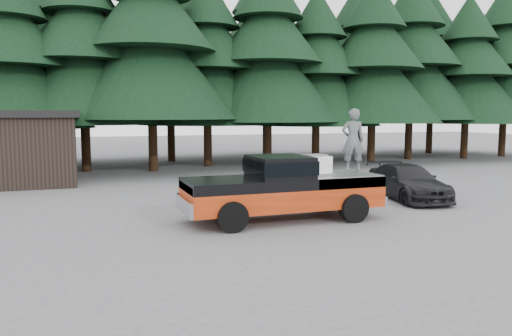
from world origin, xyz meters
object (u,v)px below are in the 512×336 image
object	(u,v)px
air_compressor	(315,166)
man_on_bed	(353,140)
parked_car	(407,182)
pickup_truck	(282,198)

from	to	relation	value
air_compressor	man_on_bed	bearing A→B (deg)	4.63
air_compressor	man_on_bed	distance (m)	1.74
man_on_bed	parked_car	xyz separation A→B (m)	(3.30, 1.58, -1.69)
pickup_truck	parked_car	bearing A→B (deg)	17.90
pickup_truck	parked_car	xyz separation A→B (m)	(5.82, 1.88, -0.03)
air_compressor	man_on_bed	world-z (taller)	man_on_bed
pickup_truck	air_compressor	distance (m)	1.37
pickup_truck	man_on_bed	bearing A→B (deg)	6.71
pickup_truck	man_on_bed	size ratio (longest dim) A/B	3.02
pickup_truck	man_on_bed	world-z (taller)	man_on_bed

